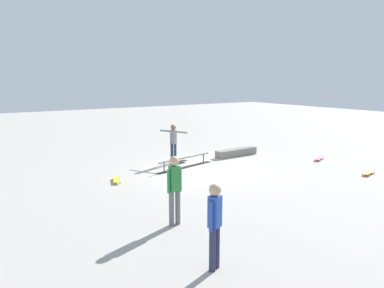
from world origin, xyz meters
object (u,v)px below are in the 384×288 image
bystander_blue_shirt (215,222)px  loose_skateboard_pink (319,158)px  bystander_green_shirt (175,186)px  grind_rail (185,163)px  loose_skateboard_orange (369,173)px  loose_skateboard_yellow (116,180)px  skater_main (173,141)px  skate_ledge (236,152)px  skateboard_main (179,162)px

bystander_blue_shirt → loose_skateboard_pink: bystander_blue_shirt is taller
bystander_green_shirt → grind_rail: bearing=59.2°
loose_skateboard_pink → bystander_blue_shirt: bearing=-174.9°
loose_skateboard_orange → loose_skateboard_yellow: bearing=139.1°
grind_rail → loose_skateboard_yellow: grind_rail is taller
loose_skateboard_orange → skater_main: bearing=118.3°
loose_skateboard_orange → bystander_blue_shirt: bearing=-178.3°
skate_ledge → loose_skateboard_orange: bearing=109.5°
loose_skateboard_orange → loose_skateboard_pink: same height
skateboard_main → bystander_blue_shirt: bystander_blue_shirt is taller
skate_ledge → skateboard_main: (2.93, -0.13, -0.09)m
skate_ledge → skateboard_main: size_ratio=2.58×
grind_rail → skate_ledge: grind_rail is taller
skate_ledge → loose_skateboard_yellow: bearing=9.6°
bystander_blue_shirt → skateboard_main: bearing=37.9°
skater_main → bystander_blue_shirt: (3.81, 7.84, -0.01)m
skater_main → loose_skateboard_orange: size_ratio=1.92×
bystander_blue_shirt → loose_skateboard_pink: size_ratio=1.97×
skateboard_main → bystander_blue_shirt: (3.94, 7.64, 0.83)m
skateboard_main → loose_skateboard_yellow: 3.37m
skateboard_main → grind_rail: bearing=-113.5°
skate_ledge → skateboard_main: skate_ledge is taller
grind_rail → skateboard_main: bearing=-115.0°
skate_ledge → skater_main: skater_main is taller
skateboard_main → loose_skateboard_orange: same height
skateboard_main → loose_skateboard_pink: bearing=-38.4°
skate_ledge → loose_skateboard_pink: 3.52m
bystander_blue_shirt → bystander_green_shirt: size_ratio=0.97×
bystander_blue_shirt → bystander_green_shirt: 2.25m
loose_skateboard_yellow → loose_skateboard_pink: 8.61m
bystander_blue_shirt → loose_skateboard_pink: bearing=3.1°
grind_rail → bystander_green_shirt: 5.81m
bystander_blue_shirt → loose_skateboard_pink: 10.51m
skate_ledge → skater_main: (3.06, -0.32, 0.76)m
skater_main → skateboard_main: size_ratio=1.93×
skate_ledge → bystander_blue_shirt: size_ratio=1.32×
skateboard_main → loose_skateboard_orange: 7.12m
grind_rail → skater_main: skater_main is taller
loose_skateboard_orange → loose_skateboard_yellow: same height
skate_ledge → bystander_green_shirt: (6.39, 5.32, 0.78)m
skateboard_main → loose_skateboard_pink: 5.96m
skater_main → skateboard_main: 0.88m
grind_rail → bystander_green_shirt: bystander_green_shirt is taller
loose_skateboard_pink → grind_rail: bearing=136.9°
bystander_green_shirt → loose_skateboard_orange: bystander_green_shirt is taller
bystander_green_shirt → loose_skateboard_yellow: bearing=90.2°
grind_rail → skateboard_main: size_ratio=3.45×
skateboard_main → loose_skateboard_orange: size_ratio=1.00×
skate_ledge → loose_skateboard_yellow: skate_ledge is taller
skate_ledge → bystander_blue_shirt: bearing=47.6°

